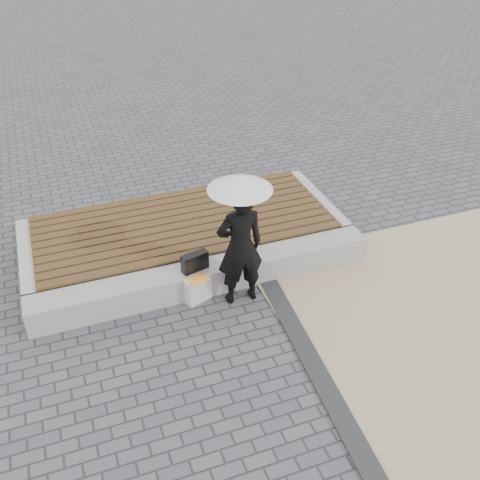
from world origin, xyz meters
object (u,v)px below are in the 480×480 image
woman (240,247)px  handbag (195,262)px  parasol (240,182)px  canvas_tote (198,289)px  seating_ledge (207,276)px

woman → handbag: 0.74m
parasol → woman: bearing=-104.0°
canvas_tote → handbag: bearing=62.6°
parasol → canvas_tote: (-0.56, 0.17, -1.66)m
canvas_tote → woman: bearing=-36.6°
woman → canvas_tote: 0.91m
parasol → handbag: 1.48m
parasol → handbag: bearing=146.7°
seating_ledge → handbag: (-0.17, -0.04, 0.33)m
handbag → parasol: bearing=-47.0°
woman → handbag: bearing=-32.7°
seating_ledge → woman: woman is taller
seating_ledge → parasol: 1.75m
handbag → canvas_tote: size_ratio=0.95×
seating_ledge → woman: 0.88m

